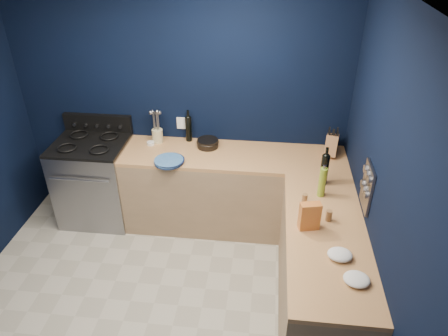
# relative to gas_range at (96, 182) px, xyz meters

# --- Properties ---
(floor) EXTENTS (3.50, 3.50, 0.02)m
(floor) POSITION_rel_gas_range_xyz_m (0.93, -1.42, -0.47)
(floor) COLOR #ABA696
(floor) RESTS_ON ground
(ceiling) EXTENTS (3.50, 3.50, 0.02)m
(ceiling) POSITION_rel_gas_range_xyz_m (0.93, -1.42, 2.15)
(ceiling) COLOR silver
(ceiling) RESTS_ON ground
(wall_back) EXTENTS (3.50, 0.02, 2.60)m
(wall_back) POSITION_rel_gas_range_xyz_m (0.93, 0.34, 0.84)
(wall_back) COLOR black
(wall_back) RESTS_ON ground
(wall_right) EXTENTS (0.02, 3.50, 2.60)m
(wall_right) POSITION_rel_gas_range_xyz_m (2.69, -1.42, 0.84)
(wall_right) COLOR black
(wall_right) RESTS_ON ground
(cab_back) EXTENTS (2.30, 0.63, 0.86)m
(cab_back) POSITION_rel_gas_range_xyz_m (1.53, 0.02, -0.03)
(cab_back) COLOR #9C7D5C
(cab_back) RESTS_ON floor
(top_back) EXTENTS (2.30, 0.63, 0.04)m
(top_back) POSITION_rel_gas_range_xyz_m (1.53, 0.02, 0.42)
(top_back) COLOR #945C30
(top_back) RESTS_ON cab_back
(cab_right) EXTENTS (0.63, 1.67, 0.86)m
(cab_right) POSITION_rel_gas_range_xyz_m (2.37, -1.13, -0.03)
(cab_right) COLOR #9C7D5C
(cab_right) RESTS_ON floor
(top_right) EXTENTS (0.63, 1.67, 0.04)m
(top_right) POSITION_rel_gas_range_xyz_m (2.37, -1.13, 0.42)
(top_right) COLOR #945C30
(top_right) RESTS_ON cab_right
(gas_range) EXTENTS (0.76, 0.66, 0.92)m
(gas_range) POSITION_rel_gas_range_xyz_m (0.00, 0.00, 0.00)
(gas_range) COLOR gray
(gas_range) RESTS_ON floor
(oven_door) EXTENTS (0.59, 0.02, 0.42)m
(oven_door) POSITION_rel_gas_range_xyz_m (0.00, -0.32, -0.01)
(oven_door) COLOR black
(oven_door) RESTS_ON gas_range
(cooktop) EXTENTS (0.76, 0.66, 0.03)m
(cooktop) POSITION_rel_gas_range_xyz_m (0.00, 0.00, 0.48)
(cooktop) COLOR black
(cooktop) RESTS_ON gas_range
(backguard) EXTENTS (0.76, 0.06, 0.20)m
(backguard) POSITION_rel_gas_range_xyz_m (0.00, 0.30, 0.58)
(backguard) COLOR black
(backguard) RESTS_ON gas_range
(spice_panel) EXTENTS (0.02, 0.28, 0.38)m
(spice_panel) POSITION_rel_gas_range_xyz_m (2.67, -0.87, 0.72)
(spice_panel) COLOR gray
(spice_panel) RESTS_ON wall_right
(wall_outlet) EXTENTS (0.09, 0.02, 0.13)m
(wall_outlet) POSITION_rel_gas_range_xyz_m (0.93, 0.32, 0.62)
(wall_outlet) COLOR white
(wall_outlet) RESTS_ON wall_back
(plate_stack) EXTENTS (0.29, 0.29, 0.04)m
(plate_stack) POSITION_rel_gas_range_xyz_m (0.91, -0.22, 0.46)
(plate_stack) COLOR #2E609E
(plate_stack) RESTS_ON top_back
(ramekin) EXTENTS (0.10, 0.10, 0.03)m
(ramekin) POSITION_rel_gas_range_xyz_m (0.63, 0.13, 0.46)
(ramekin) COLOR white
(ramekin) RESTS_ON top_back
(utensil_crock) EXTENTS (0.13, 0.13, 0.14)m
(utensil_crock) POSITION_rel_gas_range_xyz_m (0.69, 0.20, 0.51)
(utensil_crock) COLOR beige
(utensil_crock) RESTS_ON top_back
(wine_bottle_back) EXTENTS (0.07, 0.07, 0.27)m
(wine_bottle_back) POSITION_rel_gas_range_xyz_m (1.02, 0.27, 0.58)
(wine_bottle_back) COLOR black
(wine_bottle_back) RESTS_ON top_back
(lemon_basket) EXTENTS (0.28, 0.28, 0.08)m
(lemon_basket) POSITION_rel_gas_range_xyz_m (1.24, 0.15, 0.48)
(lemon_basket) COLOR black
(lemon_basket) RESTS_ON top_back
(knife_block) EXTENTS (0.17, 0.27, 0.26)m
(knife_block) POSITION_rel_gas_range_xyz_m (2.52, 0.13, 0.55)
(knife_block) COLOR #94633C
(knife_block) RESTS_ON top_back
(wine_bottle_right) EXTENTS (0.10, 0.10, 0.29)m
(wine_bottle_right) POSITION_rel_gas_range_xyz_m (2.39, -0.43, 0.59)
(wine_bottle_right) COLOR black
(wine_bottle_right) RESTS_ON top_right
(oil_bottle) EXTENTS (0.08, 0.08, 0.28)m
(oil_bottle) POSITION_rel_gas_range_xyz_m (2.36, -0.62, 0.58)
(oil_bottle) COLOR olive
(oil_bottle) RESTS_ON top_right
(spice_jar_near) EXTENTS (0.05, 0.05, 0.10)m
(spice_jar_near) POSITION_rel_gas_range_xyz_m (2.21, -0.76, 0.49)
(spice_jar_near) COLOR olive
(spice_jar_near) RESTS_ON top_right
(spice_jar_far) EXTENTS (0.06, 0.06, 0.10)m
(spice_jar_far) POSITION_rel_gas_range_xyz_m (2.39, -0.96, 0.49)
(spice_jar_far) COLOR olive
(spice_jar_far) RESTS_ON top_right
(crouton_bag) EXTENTS (0.17, 0.11, 0.23)m
(crouton_bag) POSITION_rel_gas_range_xyz_m (2.22, -1.08, 0.56)
(crouton_bag) COLOR red
(crouton_bag) RESTS_ON top_right
(towel_front) EXTENTS (0.21, 0.19, 0.06)m
(towel_front) POSITION_rel_gas_range_xyz_m (2.43, -1.39, 0.47)
(towel_front) COLOR white
(towel_front) RESTS_ON top_right
(towel_end) EXTENTS (0.22, 0.21, 0.05)m
(towel_end) POSITION_rel_gas_range_xyz_m (2.51, -1.62, 0.47)
(towel_end) COLOR white
(towel_end) RESTS_ON top_right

